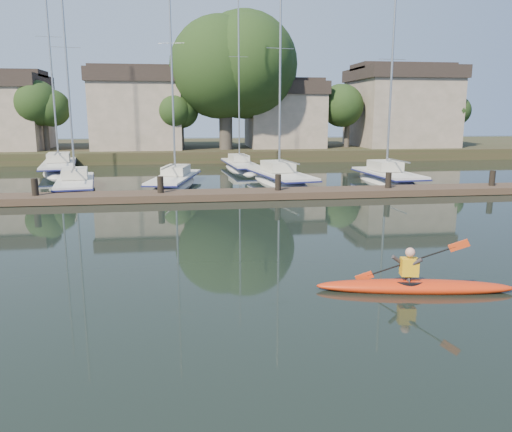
{
  "coord_description": "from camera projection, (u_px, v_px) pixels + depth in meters",
  "views": [
    {
      "loc": [
        -1.69,
        -11.23,
        4.32
      ],
      "look_at": [
        0.4,
        3.66,
        1.2
      ],
      "focal_mm": 35.0,
      "sensor_mm": 36.0,
      "label": 1
    }
  ],
  "objects": [
    {
      "name": "ground",
      "position": [
        261.0,
        296.0,
        11.99
      ],
      "size": [
        160.0,
        160.0,
        0.0
      ],
      "primitive_type": "plane",
      "color": "black",
      "rests_on": "ground"
    },
    {
      "name": "kayak",
      "position": [
        414.0,
        284.0,
        12.27
      ],
      "size": [
        4.88,
        1.48,
        1.55
      ],
      "rotation": [
        0.0,
        0.0,
        -0.18
      ],
      "color": "#B7150E",
      "rests_on": "ground"
    },
    {
      "name": "dock",
      "position": [
        220.0,
        195.0,
        25.53
      ],
      "size": [
        34.0,
        2.0,
        1.8
      ],
      "color": "#4B372B",
      "rests_on": "ground"
    },
    {
      "name": "sailboat_1",
      "position": [
        76.0,
        193.0,
        28.61
      ],
      "size": [
        3.37,
        8.5,
        13.53
      ],
      "rotation": [
        0.0,
        0.0,
        0.16
      ],
      "color": "silver",
      "rests_on": "ground"
    },
    {
      "name": "sailboat_2",
      "position": [
        175.0,
        188.0,
        30.29
      ],
      "size": [
        3.73,
        8.82,
        14.22
      ],
      "rotation": [
        0.0,
        0.0,
        -0.21
      ],
      "color": "silver",
      "rests_on": "ground"
    },
    {
      "name": "sailboat_3",
      "position": [
        280.0,
        186.0,
        31.31
      ],
      "size": [
        3.76,
        9.0,
        14.09
      ],
      "rotation": [
        0.0,
        0.0,
        0.17
      ],
      "color": "silver",
      "rests_on": "ground"
    },
    {
      "name": "sailboat_4",
      "position": [
        387.0,
        186.0,
        31.59
      ],
      "size": [
        2.84,
        7.86,
        13.13
      ],
      "rotation": [
        0.0,
        0.0,
        0.07
      ],
      "color": "silver",
      "rests_on": "ground"
    },
    {
      "name": "sailboat_5",
      "position": [
        60.0,
        174.0,
        37.45
      ],
      "size": [
        4.09,
        10.31,
        16.64
      ],
      "rotation": [
        0.0,
        0.0,
        0.18
      ],
      "color": "silver",
      "rests_on": "ground"
    },
    {
      "name": "sailboat_6",
      "position": [
        240.0,
        171.0,
        38.99
      ],
      "size": [
        2.66,
        9.24,
        14.48
      ],
      "rotation": [
        0.0,
        0.0,
        0.08
      ],
      "color": "silver",
      "rests_on": "ground"
    },
    {
      "name": "shore",
      "position": [
        218.0,
        124.0,
        50.62
      ],
      "size": [
        90.0,
        25.25,
        12.75
      ],
      "color": "#253018",
      "rests_on": "ground"
    }
  ]
}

